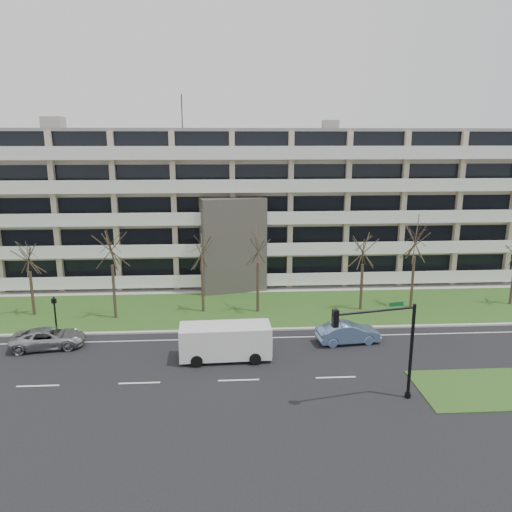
{
  "coord_description": "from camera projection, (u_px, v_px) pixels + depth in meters",
  "views": [
    {
      "loc": [
        -0.63,
        -27.87,
        14.43
      ],
      "look_at": [
        1.67,
        10.0,
        5.41
      ],
      "focal_mm": 35.0,
      "sensor_mm": 36.0,
      "label": 1
    }
  ],
  "objects": [
    {
      "name": "tree_6",
      "position": [
        416.0,
        236.0,
        42.04
      ],
      "size": [
        4.09,
        4.09,
        8.19
      ],
      "color": "#382B21",
      "rests_on": "ground"
    },
    {
      "name": "apartment_building",
      "position": [
        232.0,
        203.0,
        53.27
      ],
      "size": [
        60.5,
        15.1,
        18.75
      ],
      "color": "beige",
      "rests_on": "ground"
    },
    {
      "name": "traffic_signal",
      "position": [
        386.0,
        339.0,
        27.14
      ],
      "size": [
        4.94,
        1.29,
        5.82
      ],
      "rotation": [
        0.0,
        0.0,
        0.2
      ],
      "color": "black",
      "rests_on": "ground"
    },
    {
      "name": "sidewalk",
      "position": [
        234.0,
        290.0,
        48.4
      ],
      "size": [
        90.0,
        2.0,
        0.08
      ],
      "primitive_type": "cube",
      "color": "#B2B2AD",
      "rests_on": "ground"
    },
    {
      "name": "tree_3",
      "position": [
        202.0,
        248.0,
        41.13
      ],
      "size": [
        3.58,
        3.58,
        7.16
      ],
      "color": "#382B21",
      "rests_on": "ground"
    },
    {
      "name": "pedestrian_signal",
      "position": [
        55.0,
        312.0,
        36.43
      ],
      "size": [
        0.36,
        0.32,
        3.18
      ],
      "rotation": [
        0.0,
        0.0,
        -0.36
      ],
      "color": "black",
      "rests_on": "ground"
    },
    {
      "name": "silver_pickup",
      "position": [
        48.0,
        338.0,
        35.06
      ],
      "size": [
        5.27,
        3.01,
        1.39
      ],
      "primitive_type": "imported",
      "rotation": [
        0.0,
        0.0,
        1.72
      ],
      "color": "#A1A4A8",
      "rests_on": "ground"
    },
    {
      "name": "grass_verge",
      "position": [
        235.0,
        309.0,
        43.06
      ],
      "size": [
        90.0,
        10.0,
        0.06
      ],
      "primitive_type": "cube",
      "color": "#2E4E1A",
      "rests_on": "ground"
    },
    {
      "name": "tree_2",
      "position": [
        111.0,
        243.0,
        39.46
      ],
      "size": [
        4.03,
        4.03,
        8.06
      ],
      "color": "#382B21",
      "rests_on": "ground"
    },
    {
      "name": "white_van",
      "position": [
        226.0,
        339.0,
        33.14
      ],
      "size": [
        6.11,
        2.65,
        2.34
      ],
      "rotation": [
        0.0,
        0.0,
        0.03
      ],
      "color": "white",
      "rests_on": "ground"
    },
    {
      "name": "blue_sedan",
      "position": [
        348.0,
        333.0,
        35.87
      ],
      "size": [
        4.71,
        2.13,
        1.5
      ],
      "primitive_type": "imported",
      "rotation": [
        0.0,
        0.0,
        1.69
      ],
      "color": "#7191C4",
      "rests_on": "ground"
    },
    {
      "name": "ground",
      "position": [
        239.0,
        380.0,
        30.44
      ],
      "size": [
        160.0,
        160.0,
        0.0
      ],
      "primitive_type": "plane",
      "color": "black",
      "rests_on": "ground"
    },
    {
      "name": "lane_edge_line",
      "position": [
        236.0,
        338.0,
        36.75
      ],
      "size": [
        90.0,
        0.12,
        0.01
      ],
      "primitive_type": "cube",
      "color": "white",
      "rests_on": "ground"
    },
    {
      "name": "tree_5",
      "position": [
        363.0,
        246.0,
        41.6
      ],
      "size": [
        3.61,
        3.61,
        7.23
      ],
      "color": "#382B21",
      "rests_on": "ground"
    },
    {
      "name": "tree_1",
      "position": [
        28.0,
        254.0,
        40.37
      ],
      "size": [
        3.38,
        3.38,
        6.75
      ],
      "color": "#382B21",
      "rests_on": "ground"
    },
    {
      "name": "grass_median",
      "position": [
        477.0,
        389.0,
        29.32
      ],
      "size": [
        7.0,
        5.0,
        0.06
      ],
      "primitive_type": "cube",
      "color": "#2E4E1A",
      "rests_on": "ground"
    },
    {
      "name": "curb",
      "position": [
        236.0,
        330.0,
        38.2
      ],
      "size": [
        90.0,
        0.35,
        0.12
      ],
      "primitive_type": "cube",
      "color": "#B2B2AD",
      "rests_on": "ground"
    },
    {
      "name": "tree_4",
      "position": [
        258.0,
        243.0,
        41.0
      ],
      "size": [
        3.86,
        3.86,
        7.73
      ],
      "color": "#382B21",
      "rests_on": "ground"
    }
  ]
}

